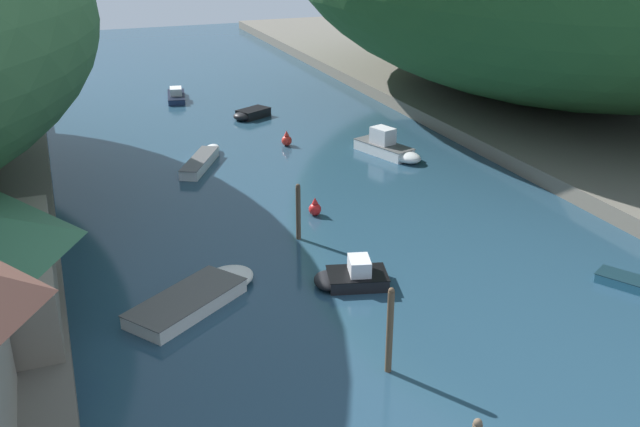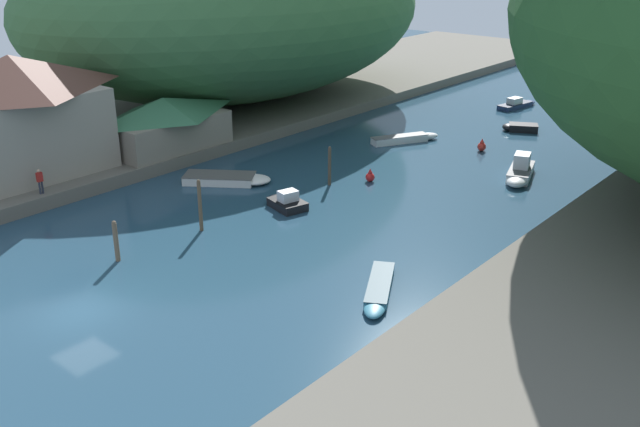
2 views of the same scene
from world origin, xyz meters
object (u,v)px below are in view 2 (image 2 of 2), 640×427
at_px(boathouse_shed, 164,122).
at_px(boat_near_quay, 230,179).
at_px(boat_navy_launch, 408,138).
at_px(boat_mid_channel, 519,127).
at_px(channel_buoy_near, 370,176).
at_px(person_on_quay, 40,180).
at_px(waterfront_building, 17,115).
at_px(channel_buoy_far, 482,146).
at_px(person_by_boathouse, 191,134).
at_px(boat_red_skiff, 518,104).
at_px(boat_moored_right, 520,172).
at_px(boat_white_cruiser, 378,291).
at_px(boat_yellow_tender, 285,201).

height_order(boathouse_shed, boat_near_quay, boathouse_shed).
bearing_deg(boat_near_quay, boat_navy_launch, 132.04).
relative_size(boat_mid_channel, channel_buoy_near, 3.43).
bearing_deg(channel_buoy_near, person_on_quay, -126.77).
relative_size(waterfront_building, boat_navy_launch, 2.00).
distance_m(channel_buoy_far, person_by_boathouse, 23.71).
bearing_deg(person_on_quay, channel_buoy_far, -24.00).
bearing_deg(waterfront_building, boathouse_shed, 77.97).
xyz_separation_m(boat_navy_launch, person_by_boathouse, (-10.83, -14.75, 1.63)).
distance_m(boathouse_shed, channel_buoy_near, 16.93).
height_order(boat_mid_channel, boat_red_skiff, boat_red_skiff).
height_order(waterfront_building, boat_moored_right, waterfront_building).
bearing_deg(channel_buoy_near, boat_white_cruiser, -52.23).
height_order(boat_white_cruiser, boat_red_skiff, boat_red_skiff).
distance_m(channel_buoy_near, person_by_boathouse, 15.20).
bearing_deg(boat_near_quay, waterfront_building, -80.77).
bearing_deg(boat_near_quay, boathouse_shed, -129.74).
distance_m(boat_red_skiff, channel_buoy_near, 28.30).
relative_size(boat_moored_right, boat_near_quay, 0.87).
distance_m(boat_moored_right, channel_buoy_far, 7.16).
relative_size(channel_buoy_near, channel_buoy_far, 0.94).
distance_m(boat_navy_launch, boat_yellow_tender, 18.21).
distance_m(boat_near_quay, person_on_quay, 12.82).
relative_size(boat_mid_channel, person_by_boathouse, 2.03).
xyz_separation_m(boathouse_shed, boat_yellow_tender, (14.27, -1.62, -2.65)).
bearing_deg(person_by_boathouse, channel_buoy_far, -23.97).
relative_size(boat_yellow_tender, boat_near_quay, 0.55).
height_order(boat_navy_launch, boat_mid_channel, boat_mid_channel).
distance_m(waterfront_building, boat_mid_channel, 41.90).
bearing_deg(boat_mid_channel, boat_moored_right, 177.31).
relative_size(boat_mid_channel, boat_white_cruiser, 0.62).
distance_m(boat_white_cruiser, channel_buoy_near, 17.20).
xyz_separation_m(waterfront_building, boat_red_skiff, (15.83, 44.91, -4.97)).
bearing_deg(boat_navy_launch, boat_near_quay, -74.54).
relative_size(boat_white_cruiser, channel_buoy_far, 5.21).
height_order(boat_navy_launch, boat_near_quay, boat_navy_launch).
distance_m(boat_navy_launch, boat_white_cruiser, 27.86).
xyz_separation_m(boat_yellow_tender, boat_red_skiff, (-0.70, 35.92, -0.05)).
bearing_deg(boat_navy_launch, boat_moored_right, 14.90).
distance_m(boat_mid_channel, boat_moored_right, 13.63).
height_order(boat_navy_launch, channel_buoy_far, channel_buoy_far).
bearing_deg(person_on_quay, boat_moored_right, -36.11).
height_order(boat_navy_launch, person_on_quay, person_on_quay).
distance_m(boat_white_cruiser, person_on_quay, 24.47).
height_order(boathouse_shed, boat_red_skiff, boathouse_shed).
xyz_separation_m(boat_mid_channel, boat_red_skiff, (-4.14, 8.41, 0.01)).
xyz_separation_m(boat_navy_launch, channel_buoy_far, (6.17, 1.71, 0.10)).
distance_m(channel_buoy_near, channel_buoy_far, 12.35).
height_order(channel_buoy_far, person_by_boathouse, person_by_boathouse).
bearing_deg(boat_mid_channel, boat_navy_launch, 120.07).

